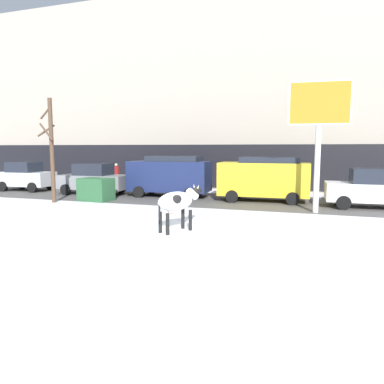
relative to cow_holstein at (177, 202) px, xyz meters
The scene contains 15 objects.
ground_plane 1.09m from the cow_holstein, 118.73° to the left, with size 120.00×120.00×0.00m, color white.
road_strip 7.68m from the cow_holstein, 91.58° to the left, with size 60.00×5.60×0.01m, color #514F4C.
building_facade 15.94m from the cow_holstein, 90.80° to the left, with size 44.00×6.10×13.00m.
cow_holstein is the anchor object (origin of this frame).
billboard 7.61m from the cow_holstein, 49.89° to the left, with size 2.53×0.43×5.56m.
car_silver_hatchback 15.75m from the cow_holstein, 149.64° to the left, with size 3.57×2.04×1.86m.
car_grey_sedan 11.38m from the cow_holstein, 136.97° to the left, with size 4.27×2.12×1.84m.
car_navy_van 8.93m from the cow_holstein, 113.30° to the left, with size 4.68×2.27×2.32m.
car_yellow_van 8.17m from the cow_holstein, 76.88° to the left, with size 4.68×2.27×2.32m.
car_white_sedan 10.11m from the cow_holstein, 46.53° to the left, with size 4.27×2.12×1.84m.
pedestrian_near_billboard 11.86m from the cow_holstein, 113.87° to the left, with size 0.36×0.24×1.73m.
pedestrian_by_cars 13.81m from the cow_holstein, 128.24° to the left, with size 0.36×0.24×1.73m.
pedestrian_far_left 11.72m from the cow_holstein, 112.22° to the left, with size 0.36×0.24×1.73m.
bare_tree_left_lot 9.48m from the cow_holstein, 153.62° to the left, with size 1.02×1.02×5.25m.
dumpster 8.53m from the cow_holstein, 140.96° to the left, with size 1.70×1.10×1.20m, color #285633.
Camera 1 is at (4.45, -11.60, 2.78)m, focal length 34.12 mm.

